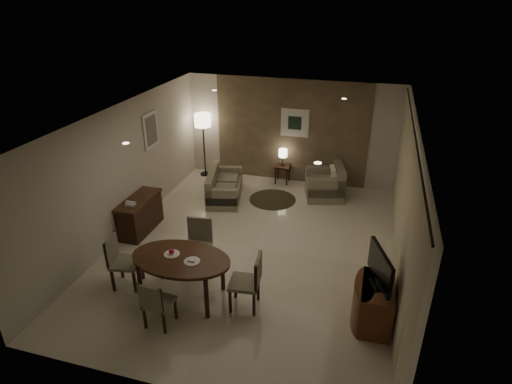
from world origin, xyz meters
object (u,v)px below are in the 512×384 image
(sofa, at_px, (225,185))
(armchair, at_px, (325,182))
(tv_cabinet, at_px, (376,304))
(chair_right, at_px, (244,282))
(console_desk, at_px, (140,215))
(chair_far, at_px, (197,247))
(chair_near, at_px, (159,302))
(dining_table, at_px, (183,278))
(chair_left, at_px, (126,262))
(floor_lamp, at_px, (204,145))
(side_table, at_px, (282,174))

(sofa, distance_m, armchair, 2.46)
(tv_cabinet, bearing_deg, chair_right, -174.40)
(console_desk, distance_m, armchair, 4.44)
(console_desk, distance_m, sofa, 2.29)
(console_desk, relative_size, tv_cabinet, 1.33)
(tv_cabinet, bearing_deg, chair_far, 170.70)
(chair_near, relative_size, chair_far, 0.87)
(dining_table, relative_size, armchair, 1.80)
(tv_cabinet, bearing_deg, sofa, 136.92)
(chair_far, height_order, armchair, chair_far)
(chair_left, bearing_deg, chair_right, -99.55)
(console_desk, height_order, chair_far, chair_far)
(chair_left, height_order, floor_lamp, floor_lamp)
(chair_near, bearing_deg, dining_table, -92.16)
(armchair, distance_m, side_table, 1.32)
(tv_cabinet, height_order, chair_left, chair_left)
(dining_table, bearing_deg, chair_left, 178.61)
(sofa, xyz_separation_m, floor_lamp, (-1.01, 1.23, 0.51))
(floor_lamp, bearing_deg, dining_table, -72.03)
(chair_right, distance_m, armchair, 4.45)
(chair_far, distance_m, armchair, 4.10)
(sofa, bearing_deg, chair_far, 176.86)
(sofa, bearing_deg, floor_lamp, 26.27)
(tv_cabinet, bearing_deg, side_table, 118.14)
(chair_far, bearing_deg, chair_right, -39.05)
(console_desk, relative_size, floor_lamp, 0.70)
(sofa, relative_size, floor_lamp, 0.87)
(chair_far, bearing_deg, armchair, 57.35)
(chair_far, height_order, chair_right, chair_far)
(dining_table, relative_size, floor_lamp, 0.97)
(tv_cabinet, distance_m, armchair, 4.41)
(sofa, bearing_deg, armchair, -85.96)
(chair_left, height_order, sofa, chair_left)
(chair_right, distance_m, floor_lamp, 5.58)
(chair_far, relative_size, sofa, 0.65)
(console_desk, height_order, floor_lamp, floor_lamp)
(tv_cabinet, distance_m, chair_left, 4.18)
(chair_right, height_order, side_table, chair_right)
(tv_cabinet, distance_m, chair_far, 3.22)
(console_desk, height_order, chair_left, chair_left)
(floor_lamp, bearing_deg, sofa, -50.44)
(chair_near, xyz_separation_m, chair_right, (1.13, 0.74, 0.06))
(chair_near, relative_size, chair_right, 0.88)
(tv_cabinet, distance_m, floor_lamp, 6.67)
(dining_table, bearing_deg, side_table, 83.50)
(armchair, bearing_deg, side_table, -129.00)
(side_table, bearing_deg, chair_far, -98.52)
(console_desk, relative_size, chair_near, 1.41)
(sofa, relative_size, armchair, 1.62)
(chair_left, relative_size, side_table, 1.97)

